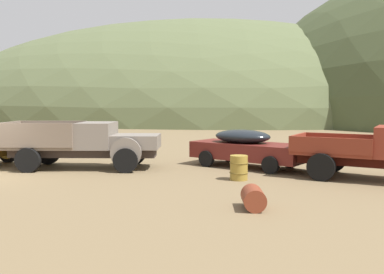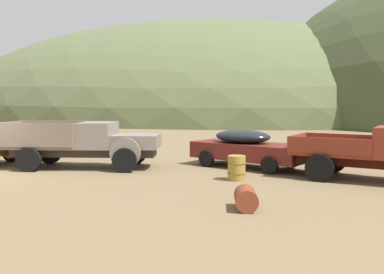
{
  "view_description": "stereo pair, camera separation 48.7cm",
  "coord_description": "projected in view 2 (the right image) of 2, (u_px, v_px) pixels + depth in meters",
  "views": [
    {
      "loc": [
        12.46,
        -11.54,
        2.74
      ],
      "look_at": [
        6.59,
        4.9,
        1.25
      ],
      "focal_mm": 39.13,
      "sensor_mm": 36.0,
      "label": 1
    },
    {
      "loc": [
        12.91,
        -11.37,
        2.74
      ],
      "look_at": [
        6.59,
        4.9,
        1.25
      ],
      "focal_mm": 39.13,
      "sensor_mm": 36.0,
      "label": 2
    }
  ],
  "objects": [
    {
      "name": "bush_front_left",
      "position": [
        97.0,
        147.0,
        23.56
      ],
      "size": [
        0.77,
        0.73,
        0.59
      ],
      "color": "#5B8E42",
      "rests_on": "ground"
    },
    {
      "name": "hill_center",
      "position": [
        195.0,
        117.0,
        76.36
      ],
      "size": [
        92.41,
        70.17,
        32.34
      ],
      "primitive_type": "ellipsoid",
      "color": "#56603D",
      "rests_on": "ground"
    },
    {
      "name": "oil_drum_tipped",
      "position": [
        246.0,
        198.0,
        10.6
      ],
      "size": [
        0.82,
        1.03,
        0.57
      ],
      "color": "brown",
      "rests_on": "ground"
    },
    {
      "name": "bush_near_barrel",
      "position": [
        112.0,
        150.0,
        21.38
      ],
      "size": [
        1.2,
        0.97,
        1.09
      ],
      "color": "#5B8E42",
      "rests_on": "ground"
    },
    {
      "name": "oil_drum_spare",
      "position": [
        237.0,
        168.0,
        14.56
      ],
      "size": [
        0.66,
        0.66,
        0.86
      ],
      "color": "olive",
      "rests_on": "ground"
    },
    {
      "name": "car_oxblood",
      "position": [
        251.0,
        148.0,
        17.25
      ],
      "size": [
        5.32,
        3.18,
        1.57
      ],
      "rotation": [
        0.0,
        0.0,
        -0.3
      ],
      "color": "maroon",
      "rests_on": "ground"
    },
    {
      "name": "truck_primer_gray",
      "position": [
        94.0,
        143.0,
        17.22
      ],
      "size": [
        6.52,
        3.92,
        1.91
      ],
      "rotation": [
        0.0,
        0.0,
        0.32
      ],
      "color": "#3D322D",
      "rests_on": "ground"
    },
    {
      "name": "bush_front_right",
      "position": [
        73.0,
        145.0,
        24.83
      ],
      "size": [
        0.85,
        0.61,
        0.54
      ],
      "color": "#5B8E42",
      "rests_on": "ground"
    }
  ]
}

